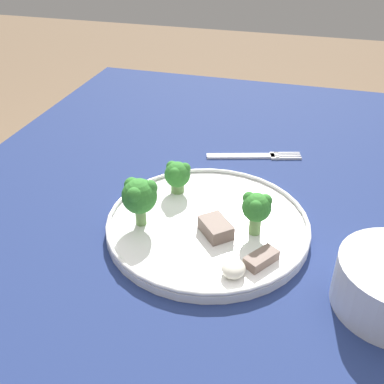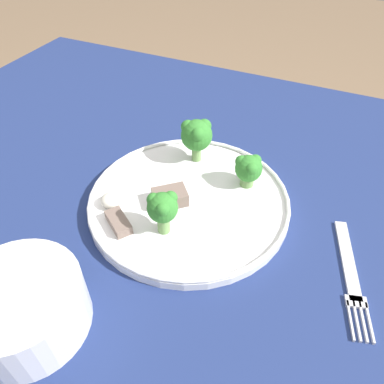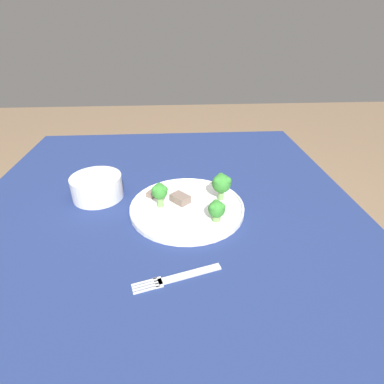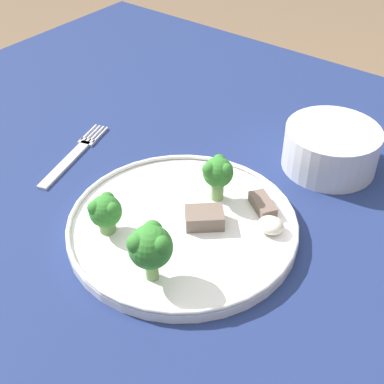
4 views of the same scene
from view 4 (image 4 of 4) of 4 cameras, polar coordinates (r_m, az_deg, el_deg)
table at (r=0.77m, az=0.57°, el=-6.18°), size 1.23×1.01×0.71m
dinner_plate at (r=0.66m, az=-1.01°, el=-3.58°), size 0.29×0.29×0.02m
fork at (r=0.81m, az=-12.53°, el=3.82°), size 0.07×0.17×0.00m
cream_bowl at (r=0.79m, az=14.57°, el=4.46°), size 0.13×0.13×0.06m
broccoli_floret_near_rim_left at (r=0.68m, az=2.79°, el=2.08°), size 0.04×0.04×0.06m
broccoli_floret_center_left at (r=0.64m, az=-9.22°, el=-2.03°), size 0.04×0.04×0.05m
broccoli_floret_back_left at (r=0.57m, az=-4.47°, el=-5.80°), size 0.05×0.05×0.07m
meat_slice_front_slice at (r=0.66m, az=1.34°, el=-2.76°), size 0.06×0.06×0.02m
meat_slice_middle_slice at (r=0.69m, az=7.54°, el=-1.33°), size 0.05×0.04×0.01m
sauce_dollop at (r=0.65m, az=8.44°, el=-3.48°), size 0.03×0.03×0.02m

